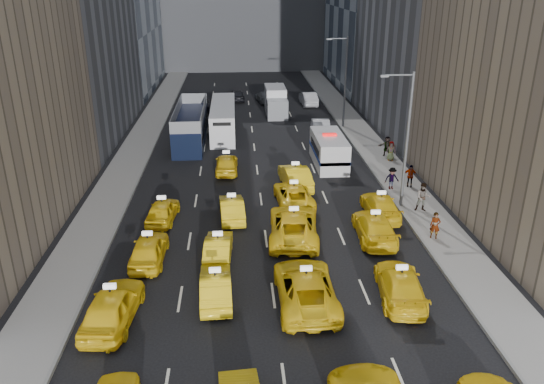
{
  "coord_description": "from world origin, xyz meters",
  "views": [
    {
      "loc": [
        -1.58,
        -19.89,
        14.45
      ],
      "look_at": [
        0.52,
        10.35,
        2.0
      ],
      "focal_mm": 35.0,
      "sensor_mm": 36.0,
      "label": 1
    }
  ],
  "objects_px": {
    "nypd_van": "(329,151)",
    "box_truck": "(276,101)",
    "pedestrian_0": "(435,225)",
    "city_bus": "(223,119)",
    "double_decker": "(191,124)"
  },
  "relations": [
    {
      "from": "double_decker",
      "to": "city_bus",
      "type": "distance_m",
      "value": 3.98
    },
    {
      "from": "nypd_van",
      "to": "box_truck",
      "type": "height_order",
      "value": "box_truck"
    },
    {
      "from": "box_truck",
      "to": "city_bus",
      "type": "bearing_deg",
      "value": -131.44
    },
    {
      "from": "city_bus",
      "to": "double_decker",
      "type": "bearing_deg",
      "value": -137.05
    },
    {
      "from": "pedestrian_0",
      "to": "nypd_van",
      "type": "bearing_deg",
      "value": 127.36
    },
    {
      "from": "city_bus",
      "to": "box_truck",
      "type": "bearing_deg",
      "value": 52.18
    },
    {
      "from": "city_bus",
      "to": "box_truck",
      "type": "xyz_separation_m",
      "value": [
        5.73,
        7.19,
        0.03
      ]
    },
    {
      "from": "nypd_van",
      "to": "double_decker",
      "type": "distance_m",
      "value": 13.86
    },
    {
      "from": "pedestrian_0",
      "to": "city_bus",
      "type": "bearing_deg",
      "value": 139.45
    },
    {
      "from": "double_decker",
      "to": "pedestrian_0",
      "type": "relative_size",
      "value": 6.99
    },
    {
      "from": "city_bus",
      "to": "pedestrian_0",
      "type": "height_order",
      "value": "city_bus"
    },
    {
      "from": "city_bus",
      "to": "pedestrian_0",
      "type": "bearing_deg",
      "value": -61.36
    },
    {
      "from": "box_truck",
      "to": "pedestrian_0",
      "type": "height_order",
      "value": "box_truck"
    },
    {
      "from": "nypd_van",
      "to": "box_truck",
      "type": "relative_size",
      "value": 0.98
    },
    {
      "from": "city_bus",
      "to": "box_truck",
      "type": "relative_size",
      "value": 1.69
    }
  ]
}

